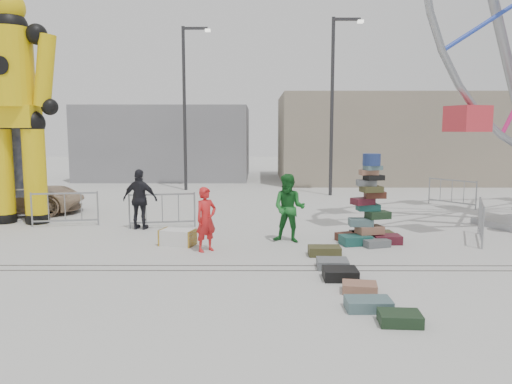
{
  "coord_description": "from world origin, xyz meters",
  "views": [
    {
      "loc": [
        -0.38,
        -9.96,
        3.08
      ],
      "look_at": [
        -0.42,
        2.75,
        1.46
      ],
      "focal_mm": 35.0,
      "sensor_mm": 36.0,
      "label": 1
    }
  ],
  "objects_px": {
    "pedestrian_red": "(206,219)",
    "lamp_post_right": "(334,97)",
    "lamp_post_left": "(186,100)",
    "steamer_trunk": "(178,237)",
    "parked_suv": "(14,196)",
    "barricade_wheel_back": "(452,193)",
    "pedestrian_green": "(289,208)",
    "barricade_wheel_front": "(481,221)",
    "suitcase_tower": "(369,218)",
    "pedestrian_black": "(140,199)",
    "crash_test_dummy": "(14,100)",
    "barricade_dummy_c": "(162,210)",
    "barricade_dummy_b": "(65,209)"
  },
  "relations": [
    {
      "from": "pedestrian_red",
      "to": "lamp_post_right",
      "type": "bearing_deg",
      "value": 24.62
    },
    {
      "from": "lamp_post_left",
      "to": "steamer_trunk",
      "type": "relative_size",
      "value": 8.94
    },
    {
      "from": "lamp_post_left",
      "to": "parked_suv",
      "type": "height_order",
      "value": "lamp_post_left"
    },
    {
      "from": "barricade_wheel_back",
      "to": "pedestrian_green",
      "type": "xyz_separation_m",
      "value": [
        -6.85,
        -6.27,
        0.38
      ]
    },
    {
      "from": "lamp_post_left",
      "to": "barricade_wheel_back",
      "type": "xyz_separation_m",
      "value": [
        11.23,
        -5.34,
        -3.93
      ]
    },
    {
      "from": "steamer_trunk",
      "to": "parked_suv",
      "type": "bearing_deg",
      "value": 160.2
    },
    {
      "from": "pedestrian_red",
      "to": "pedestrian_green",
      "type": "xyz_separation_m",
      "value": [
        2.15,
        1.03,
        0.12
      ]
    },
    {
      "from": "steamer_trunk",
      "to": "barricade_wheel_front",
      "type": "bearing_deg",
      "value": 19.93
    },
    {
      "from": "pedestrian_red",
      "to": "barricade_wheel_back",
      "type": "bearing_deg",
      "value": -2.22
    },
    {
      "from": "suitcase_tower",
      "to": "pedestrian_green",
      "type": "distance_m",
      "value": 2.17
    },
    {
      "from": "barricade_wheel_front",
      "to": "pedestrian_black",
      "type": "bearing_deg",
      "value": 102.0
    },
    {
      "from": "crash_test_dummy",
      "to": "steamer_trunk",
      "type": "distance_m",
      "value": 7.47
    },
    {
      "from": "suitcase_tower",
      "to": "parked_suv",
      "type": "distance_m",
      "value": 12.67
    },
    {
      "from": "crash_test_dummy",
      "to": "parked_suv",
      "type": "height_order",
      "value": "crash_test_dummy"
    },
    {
      "from": "barricade_wheel_front",
      "to": "pedestrian_green",
      "type": "height_order",
      "value": "pedestrian_green"
    },
    {
      "from": "steamer_trunk",
      "to": "barricade_wheel_front",
      "type": "distance_m",
      "value": 8.28
    },
    {
      "from": "pedestrian_black",
      "to": "parked_suv",
      "type": "bearing_deg",
      "value": -18.48
    },
    {
      "from": "barricade_dummy_c",
      "to": "lamp_post_right",
      "type": "bearing_deg",
      "value": 40.11
    },
    {
      "from": "barricade_wheel_front",
      "to": "pedestrian_black",
      "type": "height_order",
      "value": "pedestrian_black"
    },
    {
      "from": "pedestrian_black",
      "to": "barricade_wheel_back",
      "type": "bearing_deg",
      "value": -148.69
    },
    {
      "from": "barricade_dummy_b",
      "to": "pedestrian_green",
      "type": "relative_size",
      "value": 1.07
    },
    {
      "from": "steamer_trunk",
      "to": "barricade_wheel_back",
      "type": "xyz_separation_m",
      "value": [
        9.83,
        6.66,
        0.34
      ]
    },
    {
      "from": "lamp_post_left",
      "to": "pedestrian_black",
      "type": "bearing_deg",
      "value": -90.38
    },
    {
      "from": "pedestrian_red",
      "to": "pedestrian_black",
      "type": "relative_size",
      "value": 0.88
    },
    {
      "from": "pedestrian_green",
      "to": "pedestrian_black",
      "type": "bearing_deg",
      "value": 176.14
    },
    {
      "from": "barricade_wheel_back",
      "to": "parked_suv",
      "type": "bearing_deg",
      "value": -122.82
    },
    {
      "from": "lamp_post_right",
      "to": "suitcase_tower",
      "type": "bearing_deg",
      "value": -92.71
    },
    {
      "from": "suitcase_tower",
      "to": "pedestrian_red",
      "type": "height_order",
      "value": "suitcase_tower"
    },
    {
      "from": "suitcase_tower",
      "to": "pedestrian_black",
      "type": "distance_m",
      "value": 6.85
    },
    {
      "from": "suitcase_tower",
      "to": "barricade_dummy_b",
      "type": "bearing_deg",
      "value": 156.78
    },
    {
      "from": "steamer_trunk",
      "to": "pedestrian_red",
      "type": "height_order",
      "value": "pedestrian_red"
    },
    {
      "from": "lamp_post_right",
      "to": "lamp_post_left",
      "type": "height_order",
      "value": "same"
    },
    {
      "from": "lamp_post_left",
      "to": "suitcase_tower",
      "type": "xyz_separation_m",
      "value": [
        6.54,
        -11.67,
        -3.81
      ]
    },
    {
      "from": "barricade_dummy_b",
      "to": "barricade_dummy_c",
      "type": "xyz_separation_m",
      "value": [
        3.13,
        -0.24,
        0.0
      ]
    },
    {
      "from": "lamp_post_right",
      "to": "barricade_dummy_c",
      "type": "distance_m",
      "value": 10.75
    },
    {
      "from": "barricade_wheel_front",
      "to": "barricade_wheel_back",
      "type": "xyz_separation_m",
      "value": [
        1.57,
        6.13,
        0.0
      ]
    },
    {
      "from": "steamer_trunk",
      "to": "barricade_dummy_b",
      "type": "xyz_separation_m",
      "value": [
        -3.97,
        2.58,
        0.34
      ]
    },
    {
      "from": "barricade_dummy_b",
      "to": "parked_suv",
      "type": "relative_size",
      "value": 0.42
    },
    {
      "from": "barricade_dummy_c",
      "to": "pedestrian_green",
      "type": "height_order",
      "value": "pedestrian_green"
    },
    {
      "from": "lamp_post_right",
      "to": "steamer_trunk",
      "type": "distance_m",
      "value": 12.23
    },
    {
      "from": "barricade_dummy_c",
      "to": "parked_suv",
      "type": "xyz_separation_m",
      "value": [
        -5.85,
        2.54,
        0.12
      ]
    },
    {
      "from": "crash_test_dummy",
      "to": "pedestrian_red",
      "type": "height_order",
      "value": "crash_test_dummy"
    },
    {
      "from": "crash_test_dummy",
      "to": "pedestrian_black",
      "type": "height_order",
      "value": "crash_test_dummy"
    },
    {
      "from": "barricade_dummy_b",
      "to": "barricade_dummy_c",
      "type": "relative_size",
      "value": 1.0
    },
    {
      "from": "lamp_post_left",
      "to": "barricade_wheel_back",
      "type": "height_order",
      "value": "lamp_post_left"
    },
    {
      "from": "lamp_post_right",
      "to": "lamp_post_left",
      "type": "xyz_separation_m",
      "value": [
        -7.0,
        2.0,
        0.0
      ]
    },
    {
      "from": "barricade_dummy_c",
      "to": "pedestrian_black",
      "type": "height_order",
      "value": "pedestrian_black"
    },
    {
      "from": "lamp_post_right",
      "to": "lamp_post_left",
      "type": "bearing_deg",
      "value": 164.05
    },
    {
      "from": "lamp_post_right",
      "to": "barricade_dummy_b",
      "type": "height_order",
      "value": "lamp_post_right"
    },
    {
      "from": "barricade_dummy_c",
      "to": "pedestrian_red",
      "type": "relative_size",
      "value": 1.23
    }
  ]
}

